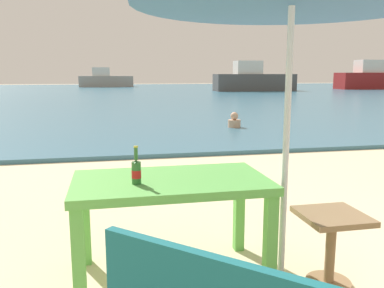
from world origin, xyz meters
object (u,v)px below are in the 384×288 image
at_px(picnic_table_green, 171,193).
at_px(beer_bottle_amber, 136,171).
at_px(side_table_wood, 331,239).
at_px(boat_fishing_trawler, 254,80).
at_px(boat_cargo_ship, 105,80).
at_px(boat_barge, 374,79).
at_px(swimmer_person, 234,121).

height_order(picnic_table_green, beer_bottle_amber, beer_bottle_amber).
xyz_separation_m(side_table_wood, boat_fishing_trawler, (10.56, 29.99, 0.62)).
xyz_separation_m(beer_bottle_amber, boat_fishing_trawler, (11.91, 29.73, 0.12)).
xyz_separation_m(boat_cargo_ship, boat_barge, (25.13, -11.34, 0.22)).
xyz_separation_m(beer_bottle_amber, boat_barge, (24.73, 31.63, 0.20)).
bearing_deg(boat_fishing_trawler, picnic_table_green, -111.47).
bearing_deg(boat_fishing_trawler, beer_bottle_amber, -111.83).
bearing_deg(swimmer_person, boat_cargo_ship, 95.72).
bearing_deg(beer_bottle_amber, boat_fishing_trawler, 68.17).
height_order(picnic_table_green, boat_cargo_ship, boat_cargo_ship).
bearing_deg(swimmer_person, picnic_table_green, -111.08).
height_order(beer_bottle_amber, boat_cargo_ship, boat_cargo_ship).
bearing_deg(boat_cargo_ship, boat_fishing_trawler, -47.10).
xyz_separation_m(picnic_table_green, boat_fishing_trawler, (11.66, 29.63, 0.33)).
bearing_deg(picnic_table_green, side_table_wood, -18.22).
relative_size(picnic_table_green, swimmer_person, 3.41).
height_order(side_table_wood, swimmer_person, side_table_wood).
height_order(beer_bottle_amber, swimmer_person, beer_bottle_amber).
relative_size(side_table_wood, boat_cargo_ship, 0.09).
distance_m(swimmer_person, boat_cargo_ship, 35.56).
distance_m(swimmer_person, boat_barge, 32.31).
bearing_deg(picnic_table_green, beer_bottle_amber, -159.04).
xyz_separation_m(picnic_table_green, boat_barge, (24.48, 31.54, 0.41)).
xyz_separation_m(beer_bottle_amber, swimmer_person, (3.14, 7.60, -0.61)).
distance_m(picnic_table_green, beer_bottle_amber, 0.34).
bearing_deg(beer_bottle_amber, boat_cargo_ship, 90.54).
distance_m(boat_barge, boat_fishing_trawler, 12.96).
xyz_separation_m(picnic_table_green, swimmer_person, (2.89, 7.50, -0.41)).
distance_m(picnic_table_green, side_table_wood, 1.19).
relative_size(boat_barge, boat_fishing_trawler, 1.09).
bearing_deg(side_table_wood, boat_barge, 53.75).
bearing_deg(boat_fishing_trawler, side_table_wood, -109.40).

